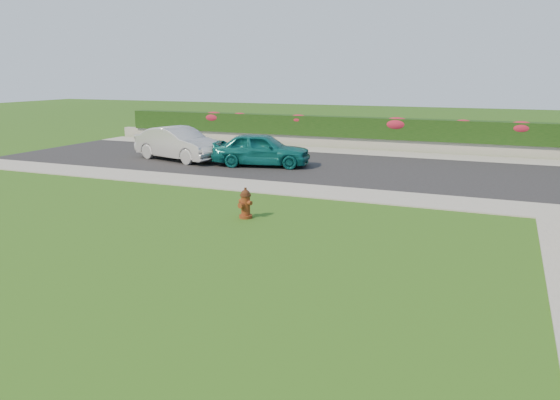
% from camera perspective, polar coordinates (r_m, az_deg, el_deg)
% --- Properties ---
extents(ground, '(120.00, 120.00, 0.00)m').
position_cam_1_polar(ground, '(10.84, -6.94, -8.99)').
color(ground, black).
rests_on(ground, ground).
extents(street_far, '(26.00, 8.00, 0.04)m').
position_cam_1_polar(street_far, '(25.14, -1.24, 3.90)').
color(street_far, black).
rests_on(street_far, ground).
extents(sidewalk_far, '(24.00, 2.00, 0.04)m').
position_cam_1_polar(sidewalk_far, '(21.24, -9.18, 2.01)').
color(sidewalk_far, gray).
rests_on(sidewalk_far, ground).
extents(sidewalk_beyond, '(34.00, 2.00, 0.04)m').
position_cam_1_polar(sidewalk_beyond, '(28.64, 10.23, 4.83)').
color(sidewalk_beyond, gray).
rests_on(sidewalk_beyond, ground).
extents(retaining_wall, '(34.00, 0.40, 0.60)m').
position_cam_1_polar(retaining_wall, '(30.05, 10.87, 5.73)').
color(retaining_wall, gray).
rests_on(retaining_wall, ground).
extents(hedge, '(32.00, 0.90, 1.10)m').
position_cam_1_polar(hedge, '(30.06, 10.98, 7.36)').
color(hedge, black).
rests_on(hedge, retaining_wall).
extents(fire_hydrant, '(0.46, 0.44, 0.89)m').
position_cam_1_polar(fire_hydrant, '(15.60, -3.64, -0.39)').
color(fire_hydrant, '#57190D').
rests_on(fire_hydrant, ground).
extents(sedan_teal, '(4.56, 2.59, 1.46)m').
position_cam_1_polar(sedan_teal, '(24.16, -1.94, 5.31)').
color(sedan_teal, '#0B5959').
rests_on(sedan_teal, street_far).
extents(sedan_silver, '(4.95, 2.84, 1.54)m').
position_cam_1_polar(sedan_silver, '(26.22, -10.54, 5.81)').
color(sedan_silver, '#ADB1B6').
rests_on(sedan_silver, street_far).
extents(flower_clump_a, '(1.33, 0.86, 0.67)m').
position_cam_1_polar(flower_clump_a, '(33.62, -6.90, 8.58)').
color(flower_clump_a, '#A51C31').
rests_on(flower_clump_a, hedge).
extents(flower_clump_b, '(1.06, 0.68, 0.53)m').
position_cam_1_polar(flower_clump_b, '(32.80, -4.23, 8.63)').
color(flower_clump_b, '#A51C31').
rests_on(flower_clump_b, hedge).
extents(flower_clump_c, '(1.15, 0.74, 0.57)m').
position_cam_1_polar(flower_clump_c, '(31.31, 1.94, 8.40)').
color(flower_clump_c, '#A51C31').
rests_on(flower_clump_c, hedge).
extents(flower_clump_d, '(1.45, 0.93, 0.72)m').
position_cam_1_polar(flower_clump_d, '(29.82, 12.10, 7.77)').
color(flower_clump_d, '#A51C31').
rests_on(flower_clump_d, hedge).
extents(flower_clump_e, '(1.08, 0.69, 0.54)m').
position_cam_1_polar(flower_clump_e, '(29.39, 18.57, 7.45)').
color(flower_clump_e, '#A51C31').
rests_on(flower_clump_e, hedge).
extents(flower_clump_f, '(1.30, 0.84, 0.65)m').
position_cam_1_polar(flower_clump_f, '(29.33, 23.88, 6.91)').
color(flower_clump_f, '#A51C31').
rests_on(flower_clump_f, hedge).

